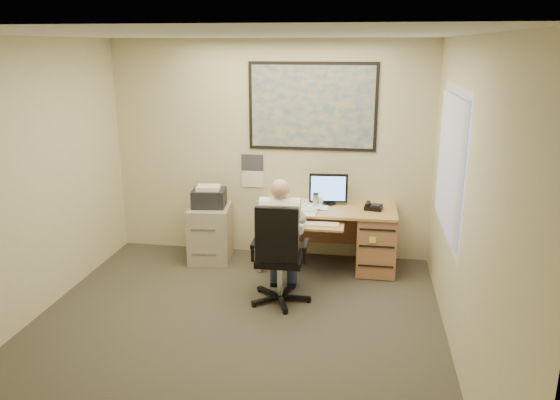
% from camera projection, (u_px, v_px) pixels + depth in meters
% --- Properties ---
extents(room_shell, '(4.00, 4.50, 2.70)m').
position_uv_depth(room_shell, '(225.00, 199.00, 4.67)').
color(room_shell, '#3A362D').
rests_on(room_shell, ground).
extents(desk, '(1.60, 0.97, 1.12)m').
position_uv_depth(desk, '(356.00, 233.00, 6.56)').
color(desk, tan).
rests_on(desk, ground).
extents(world_map, '(1.56, 0.03, 1.06)m').
position_uv_depth(world_map, '(312.00, 107.00, 6.56)').
color(world_map, '#1E4C93').
rests_on(world_map, room_shell).
extents(wall_calendar, '(0.28, 0.01, 0.42)m').
position_uv_depth(wall_calendar, '(252.00, 171.00, 6.91)').
color(wall_calendar, white).
rests_on(wall_calendar, room_shell).
extents(window_blinds, '(0.06, 1.40, 1.30)m').
position_uv_depth(window_blinds, '(451.00, 164.00, 5.08)').
color(window_blinds, beige).
rests_on(window_blinds, room_shell).
extents(filing_cabinet, '(0.56, 0.65, 0.96)m').
position_uv_depth(filing_cabinet, '(210.00, 228.00, 6.83)').
color(filing_cabinet, '#A49A84').
rests_on(filing_cabinet, ground).
extents(office_chair, '(0.67, 0.67, 1.10)m').
position_uv_depth(office_chair, '(279.00, 274.00, 5.67)').
color(office_chair, black).
rests_on(office_chair, ground).
extents(person, '(0.57, 0.78, 1.32)m').
position_uv_depth(person, '(280.00, 241.00, 5.65)').
color(person, silver).
rests_on(person, office_chair).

